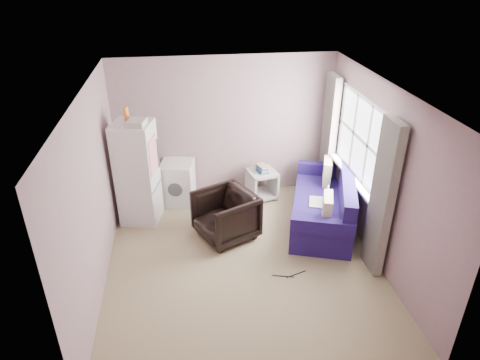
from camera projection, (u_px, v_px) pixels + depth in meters
The scene contains 8 objects.
room at pixel (244, 184), 5.61m from camera, with size 3.84×4.24×2.54m.
armchair at pixel (226, 213), 6.53m from camera, with size 0.81×0.76×0.83m, color black.
fridge at pixel (138, 173), 6.77m from camera, with size 0.70×0.70×1.93m.
washing_machine at pixel (178, 182), 7.48m from camera, with size 0.64×0.64×0.76m.
side_table at pixel (262, 182), 7.66m from camera, with size 0.56×0.56×0.65m.
sofa at pixel (326, 206), 6.91m from camera, with size 1.49×2.18×0.89m.
window_dressing at pixel (352, 163), 6.50m from camera, with size 0.17×2.62×2.18m.
floor_cables at pixel (289, 275), 5.89m from camera, with size 0.49×0.12×0.01m.
Camera 1 is at (-0.73, -4.87, 3.92)m, focal length 32.00 mm.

